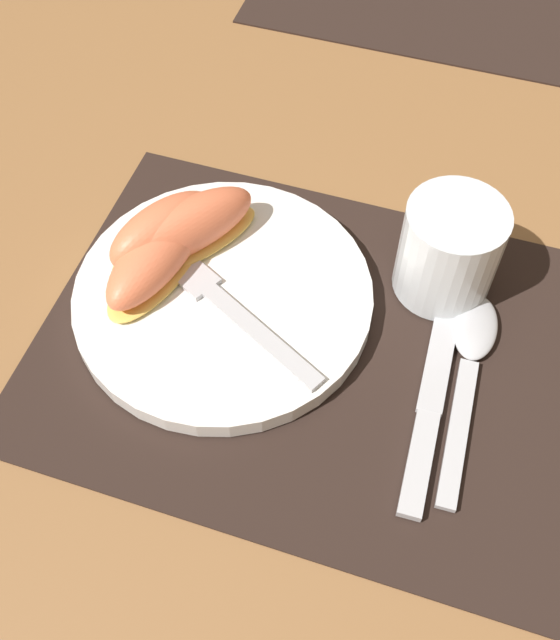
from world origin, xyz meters
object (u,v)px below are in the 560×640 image
fork (216,296)px  plate (223,297)px  juice_glass (448,254)px  citrus_wedge_0 (185,230)px  citrus_wedge_2 (159,253)px  spoon (471,354)px  citrus_wedge_1 (164,233)px  knife (432,396)px

fork → plate: bearing=73.4°
juice_glass → citrus_wedge_0: (-0.20, -0.04, -0.00)m
juice_glass → citrus_wedge_2: 0.23m
spoon → juice_glass: bearing=119.7°
citrus_wedge_0 → fork: bearing=-45.6°
citrus_wedge_1 → citrus_wedge_0: bearing=29.7°
spoon → citrus_wedge_1: citrus_wedge_1 is taller
knife → fork: fork is taller
fork → citrus_wedge_0: citrus_wedge_0 is taller
spoon → fork: fork is taller
citrus_wedge_1 → knife: bearing=-14.3°
plate → citrus_wedge_0: (-0.04, 0.03, 0.03)m
spoon → citrus_wedge_0: 0.24m
knife → citrus_wedge_1: citrus_wedge_1 is taller
plate → spoon: 0.20m
citrus_wedge_0 → plate: bearing=-37.7°
spoon → citrus_wedge_1: 0.26m
fork → citrus_wedge_2: bearing=162.5°
knife → citrus_wedge_0: (-0.22, 0.07, 0.03)m
juice_glass → fork: size_ratio=0.47×
fork → citrus_wedge_1: size_ratio=1.60×
spoon → fork: bearing=-174.7°
citrus_wedge_2 → spoon: bearing=0.4°
juice_glass → spoon: juice_glass is taller
fork → citrus_wedge_0: size_ratio=1.38×
juice_glass → citrus_wedge_0: size_ratio=0.64×
plate → spoon: (0.20, 0.01, -0.00)m
juice_glass → knife: juice_glass is taller
plate → fork: bearing=-106.6°
spoon → citrus_wedge_2: 0.25m
plate → citrus_wedge_1: 0.07m
citrus_wedge_0 → citrus_wedge_1: size_ratio=1.16×
knife → plate: bearing=169.1°
spoon → citrus_wedge_1: size_ratio=1.62×
plate → knife: size_ratio=1.17×
citrus_wedge_2 → juice_glass: bearing=16.6°
juice_glass → knife: bearing=-82.1°
fork → citrus_wedge_0: bearing=134.4°
knife → citrus_wedge_2: (-0.23, 0.04, 0.03)m
citrus_wedge_1 → plate: bearing=-23.7°
plate → juice_glass: juice_glass is taller
juice_glass → fork: 0.18m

